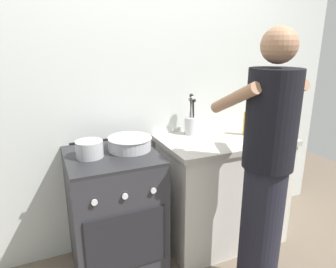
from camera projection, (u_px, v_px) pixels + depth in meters
The scene contains 9 objects.
ground at pixel (168, 266), 2.28m from camera, with size 6.00×6.00×0.00m, color #6B5B4C.
back_wall at pixel (166, 90), 2.43m from camera, with size 3.20×0.10×2.50m.
countertop at pixel (222, 190), 2.49m from camera, with size 1.00×0.60×0.90m.
stove_range at pixel (115, 213), 2.14m from camera, with size 0.60×0.62×0.90m.
pot at pixel (89, 149), 1.95m from camera, with size 0.24×0.18×0.11m.
mixing_bowl at pixel (130, 143), 2.09m from camera, with size 0.31×0.31×0.09m.
utensil_crock at pixel (191, 122), 2.43m from camera, with size 0.10×0.10×0.33m.
oil_bottle at pixel (247, 123), 2.41m from camera, with size 0.07×0.07×0.24m.
person at pixel (266, 172), 1.83m from camera, with size 0.41×0.50×1.70m.
Camera 1 is at (-0.75, -1.74, 1.61)m, focal length 32.29 mm.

